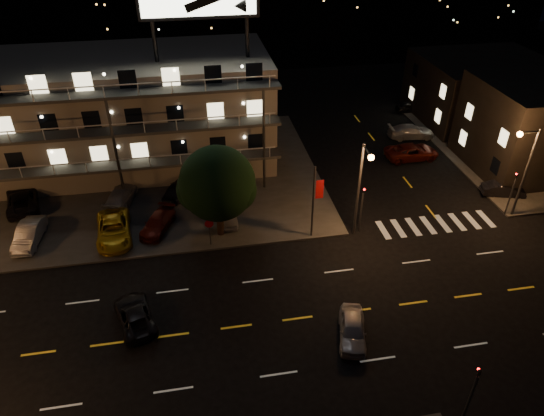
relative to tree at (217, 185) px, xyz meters
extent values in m
plane|color=black|center=(2.15, -9.88, -4.66)|extent=(140.00, 140.00, 0.00)
cube|color=#333331|center=(-11.85, 10.12, -4.58)|extent=(44.00, 24.00, 0.15)
cube|color=#333331|center=(32.15, 10.12, -4.58)|extent=(16.00, 24.00, 0.15)
cube|color=gray|center=(-7.85, 14.12, 0.34)|extent=(28.00, 12.00, 10.00)
cube|color=gray|center=(-7.85, 14.12, 5.59)|extent=(28.00, 12.00, 0.50)
cube|color=#333331|center=(-7.85, 7.22, -1.51)|extent=(28.00, 1.80, 0.25)
cube|color=#333331|center=(-7.85, 7.22, 1.69)|extent=(28.00, 1.80, 0.25)
cube|color=#333331|center=(-7.85, 7.22, 4.89)|extent=(28.00, 1.80, 0.25)
cylinder|color=black|center=(-3.85, 12.12, 7.59)|extent=(0.36, 0.36, 3.50)
cylinder|color=black|center=(4.15, 12.12, 7.59)|extent=(0.36, 0.36, 3.50)
cube|color=black|center=(32.15, 18.12, -1.16)|extent=(14.00, 12.00, 7.00)
cylinder|color=#2D2D30|center=(10.65, -1.58, -0.66)|extent=(0.20, 0.20, 8.00)
cylinder|color=#2D2D30|center=(10.65, -2.38, 3.14)|extent=(0.12, 1.80, 0.12)
sphere|color=#FF8E3F|center=(10.65, -3.18, 3.04)|extent=(0.44, 0.44, 0.44)
cylinder|color=#2D2D30|center=(24.65, -1.58, -0.66)|extent=(0.20, 0.20, 8.00)
cylinder|color=#2D2D30|center=(23.85, -1.58, 3.14)|extent=(1.80, 0.12, 0.12)
sphere|color=#FF8E3F|center=(23.05, -1.58, 3.04)|extent=(0.44, 0.44, 0.44)
cylinder|color=#2D2D30|center=(11.15, -1.38, -2.86)|extent=(0.14, 0.14, 3.60)
imported|color=black|center=(11.15, -1.38, -0.56)|extent=(0.20, 0.16, 1.00)
sphere|color=#FF0C0C|center=(11.15, -1.50, -0.66)|extent=(0.14, 0.14, 0.14)
cylinder|color=#2D2D30|center=(11.15, -18.38, -2.86)|extent=(0.14, 0.14, 3.60)
imported|color=black|center=(11.15, -18.38, -0.56)|extent=(0.20, 0.16, 1.00)
sphere|color=#FF0C0C|center=(11.15, -18.26, -0.66)|extent=(0.14, 0.14, 0.14)
cylinder|color=#2D2D30|center=(24.15, -1.38, -2.86)|extent=(0.14, 0.14, 3.60)
imported|color=black|center=(24.15, -1.38, -0.56)|extent=(0.16, 0.20, 1.00)
sphere|color=#FF0C0C|center=(24.03, -1.38, -0.66)|extent=(0.14, 0.14, 0.14)
cylinder|color=#2D2D30|center=(7.15, -1.48, -1.46)|extent=(0.16, 0.16, 6.40)
cube|color=#AD0C16|center=(7.60, -1.48, -0.26)|extent=(0.60, 0.04, 1.60)
cylinder|color=#2D2D30|center=(-0.85, -1.28, -3.56)|extent=(0.08, 0.08, 2.20)
cylinder|color=#AD0C16|center=(-0.85, -1.33, -2.51)|extent=(0.91, 0.04, 0.91)
cylinder|color=black|center=(0.05, -0.01, -3.17)|extent=(0.56, 0.56, 2.68)
sphere|color=black|center=(0.05, -0.01, 0.18)|extent=(5.80, 5.80, 5.80)
sphere|color=black|center=(-1.29, 0.43, -0.49)|extent=(3.57, 3.57, 3.57)
sphere|color=black|center=(1.28, -0.46, -0.27)|extent=(3.35, 3.35, 3.35)
imported|color=#97989D|center=(-14.69, 1.50, -3.78)|extent=(1.86, 4.54, 1.46)
imported|color=gold|center=(-8.25, 0.94, -3.74)|extent=(3.13, 5.77, 1.54)
imported|color=#59140C|center=(-4.89, 1.44, -3.88)|extent=(3.27, 4.64, 1.25)
imported|color=#97989D|center=(0.77, 1.79, -3.81)|extent=(1.85, 4.17, 1.39)
imported|color=black|center=(-16.41, 6.80, -3.76)|extent=(3.72, 5.84, 1.50)
imported|color=#97989D|center=(-8.15, 5.83, -3.81)|extent=(2.95, 5.14, 1.40)
imported|color=black|center=(-3.25, 6.27, -3.82)|extent=(3.08, 4.34, 1.37)
imported|color=#59140C|center=(-2.19, 7.46, -3.85)|extent=(2.53, 4.20, 1.31)
imported|color=black|center=(25.61, 1.45, -4.03)|extent=(4.02, 2.33, 1.25)
imported|color=#59140C|center=(20.40, 9.56, -3.90)|extent=(5.52, 2.64, 1.52)
imported|color=#97989D|center=(22.30, 14.14, -3.92)|extent=(5.23, 2.50, 1.47)
imported|color=black|center=(25.30, 21.04, -4.04)|extent=(3.71, 1.67, 1.24)
imported|color=#97989D|center=(7.14, -11.94, -3.98)|extent=(2.62, 4.28, 1.36)
imported|color=black|center=(-6.16, -8.34, -4.02)|extent=(3.27, 4.96, 1.27)
camera|label=1|loc=(-1.34, -31.31, 18.96)|focal=32.00mm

